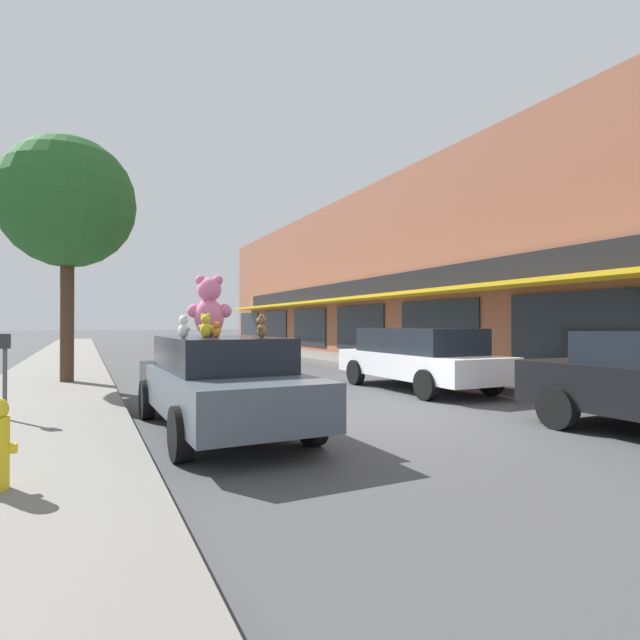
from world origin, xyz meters
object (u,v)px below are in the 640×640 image
(teddy_bear_yellow, at_px, (206,326))
(parked_car_far_center, at_px, (418,356))
(plush_art_car, at_px, (219,380))
(teddy_bear_orange, at_px, (216,330))
(teddy_bear_brown, at_px, (262,326))
(street_tree, at_px, (68,203))
(teddy_bear_white, at_px, (184,327))
(teddy_bear_giant, at_px, (209,307))
(teddy_bear_teal, at_px, (211,326))
(parking_meter, at_px, (5,365))

(teddy_bear_yellow, height_order, parked_car_far_center, teddy_bear_yellow)
(plush_art_car, height_order, teddy_bear_orange, teddy_bear_orange)
(plush_art_car, relative_size, parked_car_far_center, 0.97)
(plush_art_car, xyz_separation_m, teddy_bear_brown, (0.44, -0.62, 0.80))
(street_tree, bearing_deg, plush_art_car, -71.33)
(teddy_bear_brown, height_order, teddy_bear_orange, teddy_bear_brown)
(teddy_bear_brown, bearing_deg, street_tree, -129.07)
(plush_art_car, distance_m, teddy_bear_white, 1.01)
(teddy_bear_giant, distance_m, parked_car_far_center, 5.97)
(teddy_bear_yellow, distance_m, parked_car_far_center, 6.42)
(teddy_bear_brown, xyz_separation_m, parked_car_far_center, (4.99, 3.13, -0.74))
(teddy_bear_giant, distance_m, street_tree, 6.96)
(teddy_bear_orange, height_order, parked_car_far_center, teddy_bear_orange)
(teddy_bear_white, height_order, teddy_bear_yellow, teddy_bear_yellow)
(teddy_bear_white, bearing_deg, plush_art_car, -90.70)
(plush_art_car, relative_size, teddy_bear_yellow, 13.57)
(plush_art_car, bearing_deg, teddy_bear_brown, -55.31)
(plush_art_car, relative_size, teddy_bear_orange, 20.26)
(teddy_bear_yellow, relative_size, parked_car_far_center, 0.07)
(teddy_bear_teal, distance_m, teddy_bear_yellow, 1.05)
(parked_car_far_center, bearing_deg, teddy_bear_brown, -147.90)
(parking_meter, bearing_deg, teddy_bear_yellow, -33.80)
(street_tree, bearing_deg, parked_car_far_center, -27.40)
(teddy_bear_giant, relative_size, teddy_bear_brown, 2.89)
(teddy_bear_brown, relative_size, teddy_bear_yellow, 0.96)
(plush_art_car, bearing_deg, teddy_bear_white, -157.09)
(parked_car_far_center, height_order, street_tree, street_tree)
(teddy_bear_white, bearing_deg, street_tree, -11.14)
(teddy_bear_yellow, distance_m, parking_meter, 3.17)
(teddy_bear_brown, distance_m, parking_meter, 3.93)
(teddy_bear_white, distance_m, parked_car_far_center, 6.65)
(teddy_bear_brown, relative_size, parking_meter, 0.26)
(plush_art_car, distance_m, teddy_bear_brown, 1.10)
(plush_art_car, distance_m, teddy_bear_orange, 0.85)
(plush_art_car, xyz_separation_m, parking_meter, (-2.87, 1.41, 0.23))
(teddy_bear_yellow, xyz_separation_m, parked_car_far_center, (5.71, 2.84, -0.75))
(teddy_bear_white, bearing_deg, parking_meter, 29.48)
(teddy_bear_white, xyz_separation_m, street_tree, (-1.62, 6.72, 3.02))
(teddy_bear_giant, distance_m, teddy_bear_orange, 0.87)
(teddy_bear_white, distance_m, parking_meter, 2.90)
(teddy_bear_orange, height_order, street_tree, street_tree)
(parked_car_far_center, height_order, parking_meter, parked_car_far_center)
(teddy_bear_brown, height_order, parked_car_far_center, teddy_bear_brown)
(teddy_bear_yellow, distance_m, teddy_bear_orange, 0.16)
(teddy_bear_giant, relative_size, teddy_bear_teal, 2.79)
(teddy_bear_teal, height_order, parked_car_far_center, teddy_bear_teal)
(teddy_bear_orange, distance_m, street_tree, 7.77)
(teddy_bear_giant, bearing_deg, plush_art_car, 119.39)
(plush_art_car, relative_size, parking_meter, 3.64)
(teddy_bear_giant, bearing_deg, parking_meter, 2.63)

